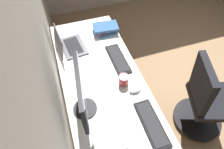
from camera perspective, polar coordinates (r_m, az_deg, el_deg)
The scene contains 12 objects.
floor_plane at distance 3.09m, azimuth 30.63°, elevation -1.10°, with size 5.59×5.59×0.00m, color #9E7A56.
wall_back at distance 1.32m, azimuth -22.92°, elevation 8.31°, with size 5.26×0.10×2.60m, color beige.
desk at distance 1.72m, azimuth -1.59°, elevation -6.18°, with size 2.18×0.75×0.73m.
drawer_pedestal at distance 2.15m, azimuth -4.49°, elevation -4.46°, with size 0.40×0.51×0.69m.
monitor_primary at distance 1.37m, azimuth -9.41°, elevation -5.31°, with size 0.53×0.20×0.46m.
laptop_leftmost at distance 2.04m, azimuth -13.56°, elevation 8.95°, with size 0.37×0.32×0.24m.
keyboard_main at distance 1.54m, azimuth 12.12°, elevation -14.62°, with size 0.42×0.14×0.02m.
keyboard_spare at distance 1.90m, azimuth 1.84°, elevation 4.87°, with size 0.42×0.15×0.02m.
mouse_main at distance 1.67m, azimuth 7.12°, elevation -4.84°, with size 0.06×0.10×0.03m, color silver.
book_stack_near at distance 2.21m, azimuth -2.02°, elevation 14.07°, with size 0.24×0.30×0.08m.
coffee_mug at distance 1.68m, azimuth 3.60°, elevation -1.65°, with size 0.13×0.09×0.10m.
office_chair at distance 2.16m, azimuth 26.60°, elevation -7.32°, with size 0.56×0.60×0.97m.
Camera 1 is at (-1.01, 2.00, 2.13)m, focal length 29.62 mm.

